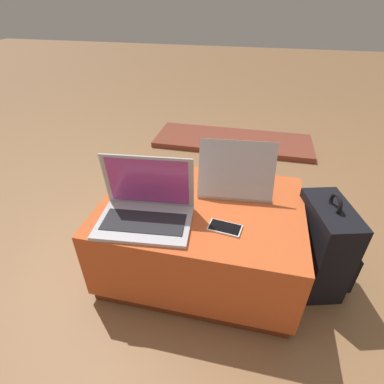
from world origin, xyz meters
name	(u,v)px	position (x,y,z in m)	size (l,w,h in m)	color
ground_plane	(200,264)	(0.00, 0.00, 0.00)	(14.00, 14.00, 0.00)	olive
ottoman	(201,236)	(0.00, 0.00, 0.20)	(0.89, 0.65, 0.39)	maroon
laptop_near	(146,208)	(-0.20, -0.15, 0.44)	(0.40, 0.28, 0.26)	#B7B7BC
laptop_far	(235,179)	(0.13, 0.15, 0.44)	(0.35, 0.29, 0.26)	#B7B7BC
cell_phone	(225,228)	(0.12, -0.14, 0.39)	(0.14, 0.09, 0.01)	white
backpack	(323,247)	(0.56, 0.04, 0.21)	(0.28, 0.34, 0.50)	black
fireplace_hearth	(233,141)	(0.00, 1.50, 0.02)	(1.40, 0.50, 0.04)	brown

